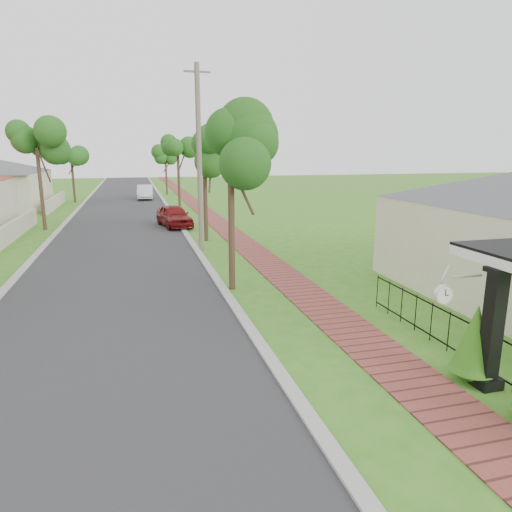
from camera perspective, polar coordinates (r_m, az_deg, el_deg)
name	(u,v)px	position (r m, az deg, el deg)	size (l,w,h in m)	color
ground	(258,392)	(9.49, 0.20, -16.63)	(160.00, 160.00, 0.00)	#34771C
road	(121,232)	(28.37, -16.52, 2.90)	(7.00, 120.00, 0.02)	#28282B
kerb_right	(183,229)	(28.49, -9.17, 3.31)	(0.30, 120.00, 0.10)	#9E9E99
kerb_left	(55,235)	(28.70, -23.82, 2.44)	(0.30, 120.00, 0.10)	#9E9E99
sidewalk	(224,228)	(28.87, -4.02, 3.57)	(1.50, 120.00, 0.03)	brown
porch_post	(492,335)	(10.31, 27.36, -8.79)	(0.48, 0.48, 2.52)	black
picket_fence	(468,341)	(11.43, 25.00, -9.63)	(0.03, 8.02, 1.00)	black
street_trees	(121,154)	(34.81, -16.58, 12.17)	(10.70, 37.65, 5.89)	#382619
parked_car_red	(174,216)	(29.45, -10.19, 4.93)	(1.62, 4.02, 1.37)	maroon
parked_car_white	(145,192)	(47.40, -13.70, 7.75)	(1.48, 4.24, 1.40)	silver
near_tree	(231,152)	(15.29, -3.20, 12.85)	(2.28, 2.28, 5.85)	#382619
utility_pole	(199,159)	(21.84, -7.11, 11.94)	(1.20, 0.24, 8.56)	#726358
station_clock	(445,293)	(9.80, 22.58, -4.28)	(1.05, 0.13, 0.56)	silver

